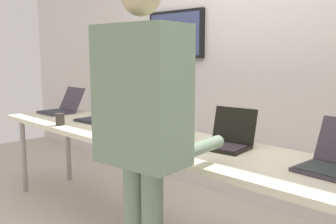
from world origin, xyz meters
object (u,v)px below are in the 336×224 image
(laptop_station_2, at_px, (152,125))
(person, at_px, (143,120))
(laptop_station_0, at_px, (62,107))
(coffee_mug, at_px, (60,119))
(laptop_station_1, at_px, (101,114))
(laptop_station_3, at_px, (227,138))
(workbench, at_px, (166,146))

(laptop_station_2, distance_m, person, 1.03)
(laptop_station_0, bearing_deg, coffee_mug, -31.07)
(laptop_station_1, xyz_separation_m, laptop_station_2, (0.70, -0.03, -0.01))
(laptop_station_1, relative_size, laptop_station_3, 1.04)
(laptop_station_2, relative_size, person, 0.21)
(laptop_station_1, relative_size, coffee_mug, 3.45)
(laptop_station_2, bearing_deg, laptop_station_1, 177.82)
(coffee_mug, bearing_deg, workbench, 13.86)
(laptop_station_3, xyz_separation_m, coffee_mug, (-1.45, -0.37, -0.01))
(workbench, distance_m, laptop_station_2, 0.28)
(workbench, height_order, coffee_mug, coffee_mug)
(laptop_station_1, height_order, laptop_station_2, laptop_station_1)
(laptop_station_0, xyz_separation_m, person, (2.07, -0.73, 0.22))
(laptop_station_1, xyz_separation_m, coffee_mug, (-0.07, -0.37, -0.01))
(coffee_mug, bearing_deg, laptop_station_3, 14.38)
(laptop_station_1, distance_m, coffee_mug, 0.38)
(workbench, bearing_deg, laptop_station_0, 176.10)
(laptop_station_0, bearing_deg, person, -19.46)
(workbench, xyz_separation_m, person, (0.46, -0.62, 0.32))
(laptop_station_2, xyz_separation_m, coffee_mug, (-0.77, -0.34, -0.01))
(laptop_station_3, height_order, coffee_mug, laptop_station_3)
(laptop_station_0, height_order, laptop_station_2, laptop_station_0)
(laptop_station_0, distance_m, person, 2.21)
(person, bearing_deg, coffee_mug, 165.84)
(workbench, relative_size, coffee_mug, 37.53)
(workbench, distance_m, laptop_station_3, 0.46)
(laptop_station_1, bearing_deg, coffee_mug, -100.65)
(workbench, distance_m, person, 0.84)
(laptop_station_3, relative_size, person, 0.19)
(laptop_station_2, bearing_deg, laptop_station_3, 2.16)
(laptop_station_0, relative_size, laptop_station_3, 1.17)
(laptop_station_2, distance_m, laptop_station_3, 0.68)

